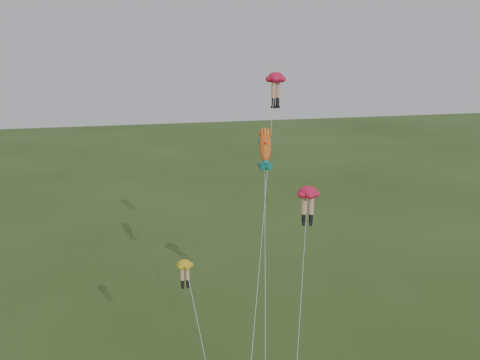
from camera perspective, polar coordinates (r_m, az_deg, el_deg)
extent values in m
ellipsoid|color=red|center=(39.71, 3.84, 10.88)|extent=(2.08, 2.08, 0.77)
cylinder|color=#DFA084|center=(39.57, 3.60, 9.57)|extent=(0.34, 0.34, 1.17)
cylinder|color=black|center=(39.63, 3.58, 8.30)|extent=(0.27, 0.27, 0.59)
cube|color=black|center=(39.66, 3.57, 7.76)|extent=(0.33, 0.39, 0.17)
cylinder|color=#DFA084|center=(39.93, 4.04, 9.59)|extent=(0.34, 0.34, 1.17)
cylinder|color=black|center=(39.98, 4.02, 8.33)|extent=(0.27, 0.27, 0.59)
cube|color=black|center=(40.01, 4.01, 7.79)|extent=(0.33, 0.39, 0.17)
cylinder|color=silver|center=(33.57, 2.39, -5.53)|extent=(6.89, 14.12, 19.29)
ellipsoid|color=red|center=(35.37, 7.27, -1.25)|extent=(2.06, 2.06, 0.78)
cylinder|color=#DFA084|center=(35.60, 6.84, -2.69)|extent=(0.35, 0.35, 1.19)
cylinder|color=black|center=(35.84, 6.80, -4.07)|extent=(0.27, 0.27, 0.60)
cube|color=black|center=(35.95, 6.79, -4.65)|extent=(0.32, 0.40, 0.17)
cylinder|color=#DFA084|center=(35.60, 7.61, -2.70)|extent=(0.35, 0.35, 1.19)
cylinder|color=black|center=(35.85, 7.57, -4.09)|extent=(0.27, 0.27, 0.60)
cube|color=black|center=(35.96, 7.55, -4.67)|extent=(0.32, 0.40, 0.17)
cylinder|color=silver|center=(31.93, 6.45, -13.61)|extent=(5.21, 10.19, 12.07)
ellipsoid|color=gold|center=(29.95, -5.92, -8.89)|extent=(0.97, 0.97, 0.48)
cylinder|color=#DFA084|center=(30.13, -6.18, -9.92)|extent=(0.21, 0.21, 0.74)
cylinder|color=black|center=(30.35, -6.15, -10.89)|extent=(0.17, 0.17, 0.37)
cube|color=black|center=(30.45, -6.14, -11.30)|extent=(0.12, 0.22, 0.11)
cylinder|color=#DFA084|center=(30.18, -5.62, -9.87)|extent=(0.21, 0.21, 0.74)
cylinder|color=black|center=(30.40, -5.60, -10.83)|extent=(0.17, 0.17, 0.37)
cube|color=black|center=(30.50, -5.59, -11.24)|extent=(0.12, 0.22, 0.11)
ellipsoid|color=orange|center=(34.55, 2.70, 3.76)|extent=(1.56, 2.51, 2.56)
sphere|color=orange|center=(34.55, 2.70, 3.76)|extent=(1.24, 1.48, 1.27)
cone|color=#127874|center=(34.55, 2.70, 3.76)|extent=(1.03, 1.37, 1.18)
cone|color=#127874|center=(34.55, 2.70, 3.76)|extent=(1.03, 1.37, 1.18)
cone|color=#127874|center=(34.55, 2.70, 3.76)|extent=(0.58, 0.77, 0.66)
cone|color=#127874|center=(34.55, 2.70, 3.76)|extent=(0.58, 0.77, 0.66)
cone|color=red|center=(34.55, 2.70, 3.76)|extent=(0.62, 0.77, 0.66)
cylinder|color=silver|center=(32.51, 2.72, -10.39)|extent=(2.71, 8.03, 14.79)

